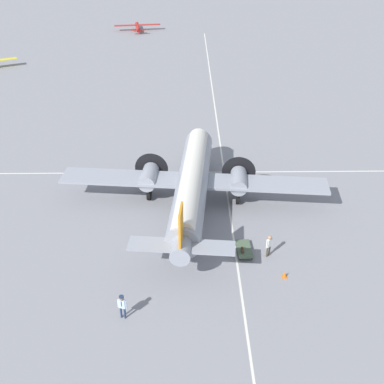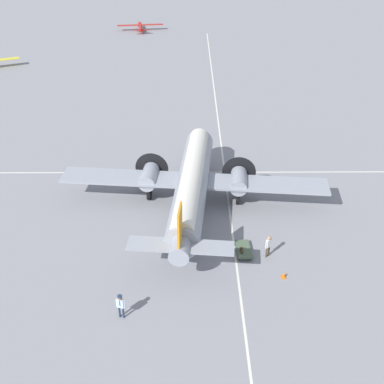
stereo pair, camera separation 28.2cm
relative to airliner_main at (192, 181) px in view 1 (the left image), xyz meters
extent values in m
plane|color=gray|center=(0.41, -0.04, -2.52)|extent=(300.00, 300.00, 0.00)
cube|color=silver|center=(0.41, 3.13, -2.51)|extent=(120.00, 0.16, 0.01)
cube|color=silver|center=(-5.83, -0.04, -2.51)|extent=(0.16, 120.00, 0.01)
cylinder|color=#9399A3|center=(0.41, -0.04, -0.14)|extent=(16.25, 4.10, 2.55)
cylinder|color=silver|center=(0.41, -0.04, 0.56)|extent=(15.40, 3.26, 1.79)
sphere|color=#9399A3|center=(-7.59, 0.74, -0.14)|extent=(2.42, 2.42, 2.42)
cylinder|color=#9399A3|center=(8.41, -0.82, -0.01)|extent=(3.26, 1.70, 1.40)
cube|color=orange|center=(9.00, -0.88, 1.77)|extent=(1.77, 0.31, 2.93)
cube|color=#9399A3|center=(8.80, -0.86, 0.12)|extent=(2.26, 7.35, 0.10)
cube|color=#9399A3|center=(-0.76, 0.07, -0.46)|extent=(4.73, 22.73, 0.20)
cylinder|color=#9399A3|center=(-1.41, -3.72, -0.44)|extent=(2.87, 1.66, 1.40)
cylinder|color=black|center=(-2.91, -3.58, -0.44)|extent=(0.33, 2.94, 2.95)
sphere|color=black|center=(-3.04, -3.56, -0.44)|extent=(0.49, 0.49, 0.49)
cylinder|color=#9399A3|center=(-0.66, 3.92, -0.44)|extent=(2.87, 1.66, 1.40)
cylinder|color=black|center=(-2.16, 4.07, -0.44)|extent=(0.33, 2.94, 2.95)
sphere|color=black|center=(-2.30, 4.08, -0.44)|extent=(0.49, 0.49, 0.49)
cylinder|color=#4C4C51|center=(-1.13, -3.75, -1.48)|extent=(0.18, 0.18, 0.97)
cylinder|color=black|center=(-1.13, -3.75, -1.97)|extent=(1.12, 0.41, 1.10)
cylinder|color=#4C4C51|center=(-0.39, 3.90, -1.48)|extent=(0.18, 0.18, 0.97)
cylinder|color=black|center=(-0.39, 3.90, -1.97)|extent=(1.12, 0.41, 1.10)
cylinder|color=#4C4C51|center=(-5.83, 0.57, -1.73)|extent=(0.14, 0.14, 0.88)
cylinder|color=black|center=(-5.83, 0.57, -2.17)|extent=(0.71, 0.25, 0.70)
cylinder|color=navy|center=(12.71, -4.41, -2.08)|extent=(0.13, 0.13, 0.87)
cylinder|color=navy|center=(12.64, -4.65, -2.08)|extent=(0.13, 0.13, 0.87)
cube|color=silver|center=(12.68, -4.53, -1.32)|extent=(0.31, 0.46, 0.65)
sphere|color=#8C6647|center=(12.68, -4.53, -0.85)|extent=(0.29, 0.29, 0.29)
cylinder|color=silver|center=(12.75, -4.28, -1.35)|extent=(0.10, 0.10, 0.62)
cylinder|color=silver|center=(12.61, -4.78, -1.35)|extent=(0.10, 0.10, 0.62)
cube|color=navy|center=(12.78, -4.56, -1.24)|extent=(0.02, 0.05, 0.42)
cylinder|color=navy|center=(12.68, -4.53, -0.73)|extent=(0.38, 0.38, 0.07)
cylinder|color=#473D2D|center=(6.82, 5.38, -2.08)|extent=(0.13, 0.13, 0.88)
cylinder|color=#473D2D|center=(6.65, 5.58, -2.08)|extent=(0.13, 0.13, 0.88)
cube|color=white|center=(6.73, 5.48, -1.31)|extent=(0.43, 0.45, 0.66)
sphere|color=tan|center=(6.73, 5.48, -0.83)|extent=(0.29, 0.29, 0.29)
cylinder|color=white|center=(6.90, 5.28, -1.34)|extent=(0.10, 0.10, 0.63)
cylinder|color=white|center=(6.57, 5.68, -1.34)|extent=(0.10, 0.10, 0.63)
cube|color=black|center=(6.65, 5.41, -1.23)|extent=(0.04, 0.05, 0.42)
cube|color=#47331E|center=(6.56, 2.82, -2.24)|extent=(0.50, 0.19, 0.55)
cube|color=#312315|center=(6.56, 2.82, -1.94)|extent=(0.18, 0.13, 0.02)
cube|color=#47331E|center=(6.58, 3.58, -2.23)|extent=(0.50, 0.17, 0.57)
cube|color=#312315|center=(6.58, 3.58, -1.92)|extent=(0.18, 0.12, 0.02)
cube|color=#4C6047|center=(6.27, 3.76, -2.22)|extent=(2.30, 1.18, 0.04)
cube|color=#4C6047|center=(7.37, 3.82, -1.98)|extent=(0.10, 1.07, 0.04)
cylinder|color=#4C6047|center=(7.39, 3.32, -2.09)|extent=(0.04, 0.04, 0.22)
cylinder|color=#4C6047|center=(7.34, 4.32, -2.09)|extent=(0.04, 0.04, 0.22)
cylinder|color=black|center=(5.44, 3.29, -2.38)|extent=(0.28, 0.07, 0.28)
cylinder|color=black|center=(5.40, 4.14, -2.38)|extent=(0.28, 0.07, 0.28)
cylinder|color=black|center=(7.15, 3.38, -2.38)|extent=(0.28, 0.07, 0.28)
cylinder|color=black|center=(7.11, 4.23, -2.38)|extent=(0.28, 0.07, 0.28)
cylinder|color=#B2231E|center=(-61.62, -9.74, -1.80)|extent=(5.94, 1.52, 0.72)
sphere|color=black|center=(-64.67, -10.16, -1.80)|extent=(0.65, 0.65, 0.65)
cube|color=#B2231E|center=(-61.95, -9.78, -1.48)|extent=(2.12, 8.89, 0.08)
cube|color=#B2231E|center=(-58.76, -9.34, -1.23)|extent=(0.53, 0.13, 0.94)
cube|color=#B2231E|center=(-58.76, -9.34, -1.70)|extent=(0.85, 2.92, 0.04)
cylinder|color=black|center=(-63.70, -10.02, -2.38)|extent=(0.29, 0.12, 0.28)
cylinder|color=#4C4C51|center=(-63.70, -10.02, -2.27)|extent=(0.06, 0.06, 0.21)
cylinder|color=black|center=(-61.21, -10.34, -2.38)|extent=(0.29, 0.12, 0.28)
cylinder|color=#4C4C51|center=(-61.21, -10.34, -2.27)|extent=(0.06, 0.06, 0.21)
cylinder|color=black|center=(-61.39, -9.04, -2.38)|extent=(0.29, 0.12, 0.28)
cylinder|color=#4C4C51|center=(-61.39, -9.04, -2.27)|extent=(0.06, 0.06, 0.21)
cube|color=orange|center=(9.05, 6.30, -2.50)|extent=(0.36, 0.36, 0.03)
cone|color=orange|center=(9.05, 6.30, -2.28)|extent=(0.30, 0.30, 0.47)
camera|label=1|loc=(34.28, -0.50, 20.24)|focal=45.00mm
camera|label=2|loc=(34.29, -0.21, 20.24)|focal=45.00mm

